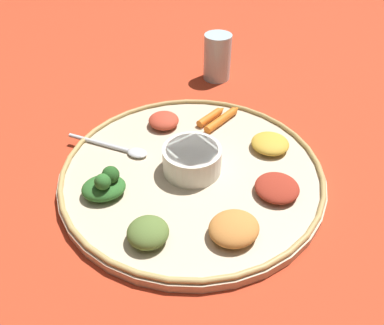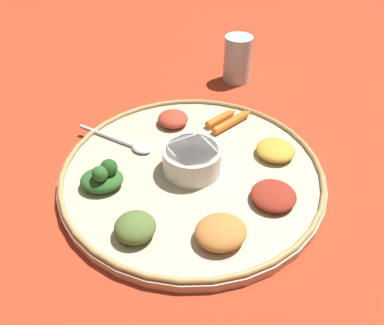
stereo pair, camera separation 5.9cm
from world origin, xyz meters
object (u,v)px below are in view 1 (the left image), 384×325
object	(u,v)px
spoon	(120,148)
drinking_glass	(217,60)
greens_pile	(105,185)
carrot_near_spoon	(223,119)
carrot_outer	(212,116)
center_bowl	(192,159)

from	to	relation	value
spoon	drinking_glass	distance (m)	0.33
spoon	greens_pile	world-z (taller)	greens_pile
carrot_near_spoon	carrot_outer	distance (m)	0.02
greens_pile	carrot_outer	size ratio (longest dim) A/B	0.97
greens_pile	carrot_outer	bearing A→B (deg)	-144.40
center_bowl	drinking_glass	xyz separation A→B (m)	(-0.14, -0.31, 0.01)
spoon	greens_pile	distance (m)	0.10
carrot_near_spoon	drinking_glass	distance (m)	0.20
center_bowl	drinking_glass	size ratio (longest dim) A/B	0.91
center_bowl	greens_pile	bearing A→B (deg)	8.24
drinking_glass	spoon	bearing A→B (deg)	43.48
greens_pile	carrot_near_spoon	world-z (taller)	greens_pile
center_bowl	spoon	bearing A→B (deg)	-36.92
greens_pile	drinking_glass	xyz separation A→B (m)	(-0.27, -0.33, 0.01)
center_bowl	carrot_outer	world-z (taller)	center_bowl
greens_pile	spoon	bearing A→B (deg)	-107.56
drinking_glass	carrot_near_spoon	bearing A→B (deg)	75.75
spoon	center_bowl	bearing A→B (deg)	143.08
center_bowl	spoon	distance (m)	0.13
carrot_near_spoon	carrot_outer	xyz separation A→B (m)	(0.02, -0.01, -0.00)
greens_pile	carrot_near_spoon	bearing A→B (deg)	-149.02
greens_pile	carrot_near_spoon	distance (m)	0.26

